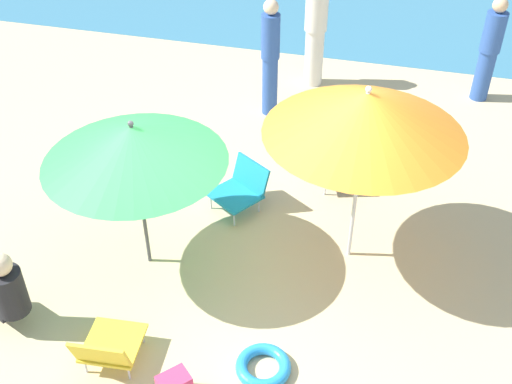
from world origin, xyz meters
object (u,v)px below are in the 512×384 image
object	(u,v)px
beach_chair_b	(108,348)
person_b	(315,31)
beach_chair_c	(339,160)
person_d	(270,57)
umbrella_green	(133,144)
beach_chair_a	(241,187)
person_c	(6,291)
umbrella_orange	(366,113)
person_a	(489,50)
swim_ring	(263,367)

from	to	relation	value
beach_chair_b	person_b	bearing A→B (deg)	-12.68
beach_chair_c	person_d	world-z (taller)	person_d
umbrella_green	person_d	size ratio (longest dim) A/B	1.05
beach_chair_c	beach_chair_a	bearing A→B (deg)	-68.08
person_b	person_d	xyz separation A→B (m)	(-0.44, -1.07, 0.01)
person_c	umbrella_orange	bearing A→B (deg)	-127.92
person_a	beach_chair_a	bearing A→B (deg)	27.74
beach_chair_a	swim_ring	xyz separation A→B (m)	(0.83, -2.23, -0.24)
beach_chair_b	swim_ring	bearing A→B (deg)	-82.46
beach_chair_c	person_a	size ratio (longest dim) A/B	0.43
beach_chair_b	person_b	world-z (taller)	person_b
umbrella_orange	beach_chair_a	distance (m)	2.08
beach_chair_a	beach_chair_c	distance (m)	1.32
person_d	umbrella_orange	bearing A→B (deg)	4.29
person_d	beach_chair_a	bearing A→B (deg)	-20.25
person_c	swim_ring	distance (m)	2.48
umbrella_green	person_d	world-z (taller)	umbrella_green
umbrella_orange	person_a	xyz separation A→B (m)	(1.43, 3.98, -0.98)
beach_chair_a	swim_ring	size ratio (longest dim) A/B	1.52
beach_chair_b	person_b	size ratio (longest dim) A/B	0.37
beach_chair_a	person_c	distance (m)	2.83
beach_chair_c	person_b	bearing A→B (deg)	-178.95
beach_chair_c	swim_ring	size ratio (longest dim) A/B	1.33
person_c	person_d	xyz separation A→B (m)	(1.40, 4.56, 0.41)
person_a	swim_ring	bearing A→B (deg)	47.57
umbrella_orange	person_c	size ratio (longest dim) A/B	2.18
umbrella_orange	swim_ring	bearing A→B (deg)	-107.03
beach_chair_a	person_c	size ratio (longest dim) A/B	0.81
umbrella_orange	beach_chair_a	world-z (taller)	umbrella_orange
umbrella_green	beach_chair_b	xyz separation A→B (m)	(0.20, -1.38, -1.24)
beach_chair_a	beach_chair_b	bearing A→B (deg)	21.84
umbrella_orange	person_d	xyz separation A→B (m)	(-1.57, 2.74, -0.90)
person_b	person_c	world-z (taller)	person_b
beach_chair_b	person_b	distance (m)	5.92
beach_chair_a	person_c	bearing A→B (deg)	-1.48
umbrella_orange	beach_chair_c	size ratio (longest dim) A/B	3.07
beach_chair_c	person_c	world-z (taller)	person_c
person_c	person_b	bearing A→B (deg)	-87.58
beach_chair_a	beach_chair_b	distance (m)	2.59
beach_chair_b	person_c	bearing A→B (deg)	73.56
umbrella_green	swim_ring	distance (m)	2.38
umbrella_green	swim_ring	world-z (taller)	umbrella_green
umbrella_green	beach_chair_c	xyz separation A→B (m)	(1.74, 1.97, -1.19)
beach_chair_b	person_d	size ratio (longest dim) A/B	0.38
swim_ring	person_a	bearing A→B (deg)	71.06
beach_chair_b	beach_chair_c	world-z (taller)	beach_chair_c
umbrella_green	person_b	bearing A→B (deg)	77.99
umbrella_orange	beach_chair_a	size ratio (longest dim) A/B	2.69
person_d	swim_ring	bearing A→B (deg)	-12.40
beach_chair_c	person_c	distance (m)	4.11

